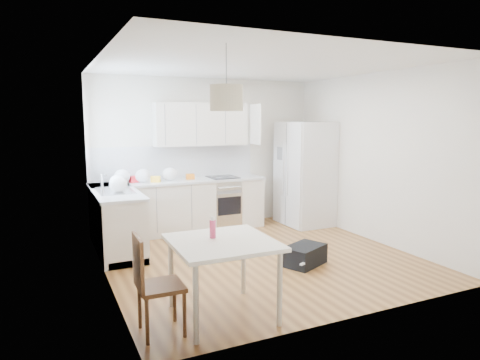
# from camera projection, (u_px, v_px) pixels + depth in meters

# --- Properties ---
(floor) EXTENTS (4.20, 4.20, 0.00)m
(floor) POSITION_uv_depth(u_px,v_px,m) (258.00, 257.00, 6.18)
(floor) COLOR brown
(floor) RESTS_ON ground
(ceiling) EXTENTS (4.20, 4.20, 0.00)m
(ceiling) POSITION_uv_depth(u_px,v_px,m) (259.00, 65.00, 5.79)
(ceiling) COLOR white
(ceiling) RESTS_ON wall_back
(wall_back) EXTENTS (4.20, 0.00, 4.20)m
(wall_back) POSITION_uv_depth(u_px,v_px,m) (206.00, 153.00, 7.87)
(wall_back) COLOR silver
(wall_back) RESTS_ON floor
(wall_left) EXTENTS (0.00, 4.20, 4.20)m
(wall_left) POSITION_uv_depth(u_px,v_px,m) (103.00, 172.00, 5.11)
(wall_left) COLOR silver
(wall_left) RESTS_ON floor
(wall_right) EXTENTS (0.00, 4.20, 4.20)m
(wall_right) POSITION_uv_depth(u_px,v_px,m) (375.00, 158.00, 6.86)
(wall_right) COLOR silver
(wall_right) RESTS_ON floor
(window_glassblock) EXTENTS (0.02, 1.00, 1.00)m
(window_glassblock) POSITION_uv_depth(u_px,v_px,m) (92.00, 135.00, 6.09)
(window_glassblock) COLOR #BFE0F9
(window_glassblock) RESTS_ON wall_left
(cabinets_back) EXTENTS (3.00, 0.60, 0.88)m
(cabinets_back) POSITION_uv_depth(u_px,v_px,m) (181.00, 207.00, 7.48)
(cabinets_back) COLOR beige
(cabinets_back) RESTS_ON floor
(cabinets_left) EXTENTS (0.60, 1.80, 0.88)m
(cabinets_left) POSITION_uv_depth(u_px,v_px,m) (116.00, 221.00, 6.45)
(cabinets_left) COLOR beige
(cabinets_left) RESTS_ON floor
(counter_back) EXTENTS (3.02, 0.64, 0.04)m
(counter_back) POSITION_uv_depth(u_px,v_px,m) (180.00, 181.00, 7.42)
(counter_back) COLOR silver
(counter_back) RESTS_ON cabinets_back
(counter_left) EXTENTS (0.64, 1.82, 0.04)m
(counter_left) POSITION_uv_depth(u_px,v_px,m) (115.00, 191.00, 6.38)
(counter_left) COLOR silver
(counter_left) RESTS_ON cabinets_left
(backsplash_back) EXTENTS (3.00, 0.01, 0.58)m
(backsplash_back) POSITION_uv_depth(u_px,v_px,m) (175.00, 162.00, 7.64)
(backsplash_back) COLOR white
(backsplash_back) RESTS_ON wall_back
(backsplash_left) EXTENTS (0.01, 1.80, 0.58)m
(backsplash_left) POSITION_uv_depth(u_px,v_px,m) (93.00, 172.00, 6.21)
(backsplash_left) COLOR white
(backsplash_left) RESTS_ON wall_left
(upper_cabinets) EXTENTS (1.70, 0.32, 0.75)m
(upper_cabinets) POSITION_uv_depth(u_px,v_px,m) (201.00, 124.00, 7.59)
(upper_cabinets) COLOR beige
(upper_cabinets) RESTS_ON wall_back
(range_oven) EXTENTS (0.50, 0.61, 0.88)m
(range_oven) POSITION_uv_depth(u_px,v_px,m) (223.00, 203.00, 7.82)
(range_oven) COLOR silver
(range_oven) RESTS_ON floor
(sink) EXTENTS (0.50, 0.80, 0.16)m
(sink) POSITION_uv_depth(u_px,v_px,m) (115.00, 191.00, 6.33)
(sink) COLOR silver
(sink) RESTS_ON counter_left
(refrigerator) EXTENTS (0.91, 0.97, 1.92)m
(refrigerator) POSITION_uv_depth(u_px,v_px,m) (305.00, 173.00, 8.00)
(refrigerator) COLOR silver
(refrigerator) RESTS_ON floor
(dining_table) EXTENTS (1.01, 1.01, 0.78)m
(dining_table) POSITION_uv_depth(u_px,v_px,m) (223.00, 249.00, 4.24)
(dining_table) COLOR beige
(dining_table) RESTS_ON floor
(dining_chair) EXTENTS (0.41, 0.41, 0.95)m
(dining_chair) POSITION_uv_depth(u_px,v_px,m) (161.00, 284.00, 3.93)
(dining_chair) COLOR #492F16
(dining_chair) RESTS_ON floor
(drink_bottle) EXTENTS (0.08, 0.08, 0.22)m
(drink_bottle) POSITION_uv_depth(u_px,v_px,m) (213.00, 227.00, 4.31)
(drink_bottle) COLOR #D33A67
(drink_bottle) RESTS_ON dining_table
(gym_bag) EXTENTS (0.69, 0.59, 0.27)m
(gym_bag) POSITION_uv_depth(u_px,v_px,m) (305.00, 255.00, 5.83)
(gym_bag) COLOR black
(gym_bag) RESTS_ON floor
(pendant_lamp) EXTENTS (0.35, 0.35, 0.25)m
(pendant_lamp) POSITION_uv_depth(u_px,v_px,m) (226.00, 98.00, 4.16)
(pendant_lamp) COLOR beige
(pendant_lamp) RESTS_ON ceiling
(grocery_bag_a) EXTENTS (0.26, 0.22, 0.23)m
(grocery_bag_a) POSITION_uv_depth(u_px,v_px,m) (122.00, 176.00, 7.01)
(grocery_bag_a) COLOR white
(grocery_bag_a) RESTS_ON counter_back
(grocery_bag_b) EXTENTS (0.25, 0.21, 0.23)m
(grocery_bag_b) POSITION_uv_depth(u_px,v_px,m) (143.00, 176.00, 7.12)
(grocery_bag_b) COLOR white
(grocery_bag_b) RESTS_ON counter_back
(grocery_bag_c) EXTENTS (0.25, 0.22, 0.23)m
(grocery_bag_c) POSITION_uv_depth(u_px,v_px,m) (170.00, 174.00, 7.33)
(grocery_bag_c) COLOR white
(grocery_bag_c) RESTS_ON counter_back
(grocery_bag_d) EXTENTS (0.22, 0.19, 0.20)m
(grocery_bag_d) POSITION_uv_depth(u_px,v_px,m) (117.00, 182.00, 6.57)
(grocery_bag_d) COLOR white
(grocery_bag_d) RESTS_ON counter_back
(grocery_bag_e) EXTENTS (0.26, 0.22, 0.23)m
(grocery_bag_e) POSITION_uv_depth(u_px,v_px,m) (118.00, 184.00, 6.18)
(grocery_bag_e) COLOR white
(grocery_bag_e) RESTS_ON counter_left
(snack_orange) EXTENTS (0.15, 0.10, 0.10)m
(snack_orange) POSITION_uv_depth(u_px,v_px,m) (190.00, 177.00, 7.50)
(snack_orange) COLOR #D16512
(snack_orange) RESTS_ON counter_back
(snack_yellow) EXTENTS (0.18, 0.16, 0.10)m
(snack_yellow) POSITION_uv_depth(u_px,v_px,m) (156.00, 179.00, 7.17)
(snack_yellow) COLOR yellow
(snack_yellow) RESTS_ON counter_back
(snack_red) EXTENTS (0.18, 0.14, 0.11)m
(snack_red) POSITION_uv_depth(u_px,v_px,m) (134.00, 179.00, 7.14)
(snack_red) COLOR red
(snack_red) RESTS_ON counter_back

